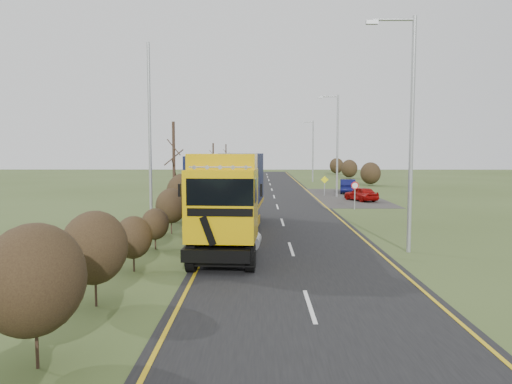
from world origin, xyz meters
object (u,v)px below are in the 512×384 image
at_px(lorry, 231,190).
at_px(car_blue_sedan, 348,186).
at_px(speed_sign, 355,190).
at_px(car_red_hatchback, 361,194).
at_px(streetlight_near, 409,123).

distance_m(lorry, car_blue_sedan, 27.23).
height_order(car_blue_sedan, speed_sign, speed_sign).
height_order(car_red_hatchback, car_blue_sedan, car_blue_sedan).
xyz_separation_m(car_red_hatchback, car_blue_sedan, (0.21, 7.61, 0.09)).
xyz_separation_m(lorry, speed_sign, (8.40, 11.63, -1.02)).
bearing_deg(lorry, car_blue_sedan, 71.61).
height_order(lorry, car_red_hatchback, lorry).
height_order(car_red_hatchback, speed_sign, speed_sign).
xyz_separation_m(car_blue_sedan, streetlight_near, (-2.59, -28.55, 4.82)).
distance_m(car_blue_sedan, streetlight_near, 29.07).
distance_m(streetlight_near, speed_sign, 15.60).
bearing_deg(car_red_hatchback, streetlight_near, 59.96).
distance_m(car_red_hatchback, speed_sign, 6.19).
xyz_separation_m(car_red_hatchback, streetlight_near, (-2.38, -20.94, 4.91)).
bearing_deg(car_blue_sedan, lorry, 76.31).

